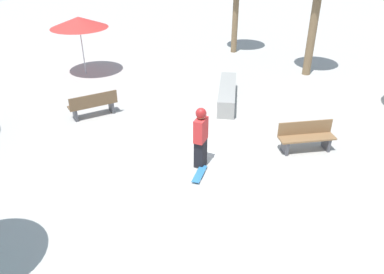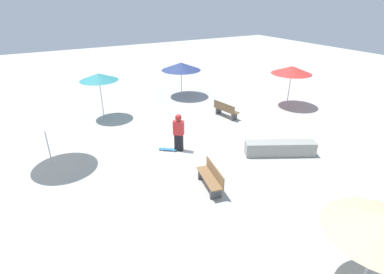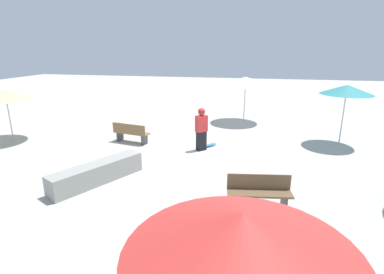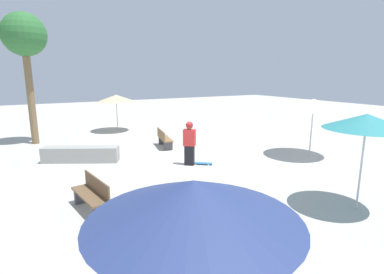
% 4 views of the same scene
% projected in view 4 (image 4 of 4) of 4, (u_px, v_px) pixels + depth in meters
% --- Properties ---
extents(ground_plane, '(60.00, 60.00, 0.00)m').
position_uv_depth(ground_plane, '(176.00, 169.00, 11.07)').
color(ground_plane, '#B2AFA8').
extents(skater_main, '(0.50, 0.49, 1.69)m').
position_uv_depth(skater_main, '(189.00, 142.00, 11.36)').
color(skater_main, black).
rests_on(skater_main, ground_plane).
extents(skateboard, '(0.75, 0.65, 0.07)m').
position_uv_depth(skateboard, '(202.00, 163.00, 11.58)').
color(skateboard, teal).
rests_on(skateboard, ground_plane).
extents(concrete_ledge, '(2.89, 1.89, 0.61)m').
position_uv_depth(concrete_ledge, '(81.00, 154.00, 11.91)').
color(concrete_ledge, gray).
rests_on(concrete_ledge, ground_plane).
extents(bench_near, '(0.76, 1.66, 0.85)m').
position_uv_depth(bench_near, '(164.00, 139.00, 14.26)').
color(bench_near, '#47474C').
rests_on(bench_near, ground_plane).
extents(bench_far, '(0.68, 1.65, 0.85)m').
position_uv_depth(bench_far, '(92.00, 195.00, 7.61)').
color(bench_far, '#47474C').
rests_on(bench_far, ground_plane).
extents(shade_umbrella_white, '(2.52, 2.52, 2.44)m').
position_uv_depth(shade_umbrella_white, '(313.00, 104.00, 12.31)').
color(shade_umbrella_white, '#B7B7BC').
rests_on(shade_umbrella_white, ground_plane).
extents(shade_umbrella_navy, '(2.57, 2.57, 2.24)m').
position_uv_depth(shade_umbrella_navy, '(194.00, 200.00, 3.47)').
color(shade_umbrella_navy, '#B7B7BC').
rests_on(shade_umbrella_navy, ground_plane).
extents(shade_umbrella_tan, '(2.34, 2.34, 2.22)m').
position_uv_depth(shade_umbrella_tan, '(116.00, 98.00, 17.99)').
color(shade_umbrella_tan, '#B7B7BC').
rests_on(shade_umbrella_tan, ground_plane).
extents(shade_umbrella_teal, '(2.02, 2.02, 2.49)m').
position_uv_depth(shade_umbrella_teal, '(367.00, 122.00, 7.28)').
color(shade_umbrella_teal, '#B7B7BC').
rests_on(shade_umbrella_teal, ground_plane).
extents(palm_tree_right, '(2.03, 2.03, 6.28)m').
position_uv_depth(palm_tree_right, '(24.00, 38.00, 14.09)').
color(palm_tree_right, brown).
rests_on(palm_tree_right, ground_plane).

